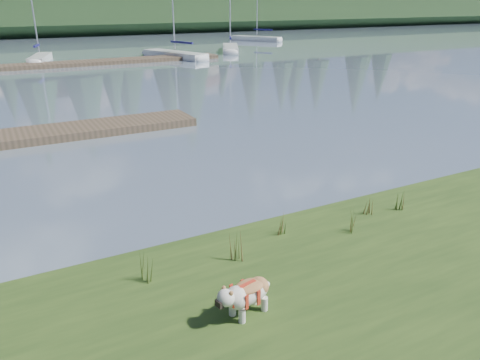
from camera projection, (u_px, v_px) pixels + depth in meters
ground at (35, 68)px, 35.61m from camera, size 200.00×200.00×0.00m
ridge at (1, 16)px, 70.11m from camera, size 200.00×20.00×5.00m
bulldog at (247, 293)px, 7.06m from camera, size 1.01×0.53×0.60m
dock_far at (62, 64)px, 36.44m from camera, size 26.00×2.20×0.30m
sailboat_bg_2 at (41, 57)px, 39.12m from camera, size 2.71×6.04×9.17m
sailboat_bg_3 at (170, 54)px, 41.92m from camera, size 4.13×8.08×11.76m
sailboat_bg_4 at (230, 48)px, 47.37m from camera, size 4.53×7.23×10.91m
sailboat_bg_5 at (252, 38)px, 58.87m from camera, size 5.10×6.70×10.27m
weed_0 at (236, 246)px, 8.55m from camera, size 0.17×0.14×0.70m
weed_1 at (281, 226)px, 9.54m from camera, size 0.17×0.14×0.46m
weed_2 at (368, 205)px, 10.44m from camera, size 0.17×0.14×0.54m
weed_3 at (146, 268)px, 7.93m from camera, size 0.17×0.14×0.61m
weed_4 at (350, 222)px, 9.65m from camera, size 0.17×0.14×0.53m
weed_5 at (399, 201)px, 10.63m from camera, size 0.17×0.14×0.53m
mud_lip at (201, 250)px, 9.58m from camera, size 60.00×0.50×0.14m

